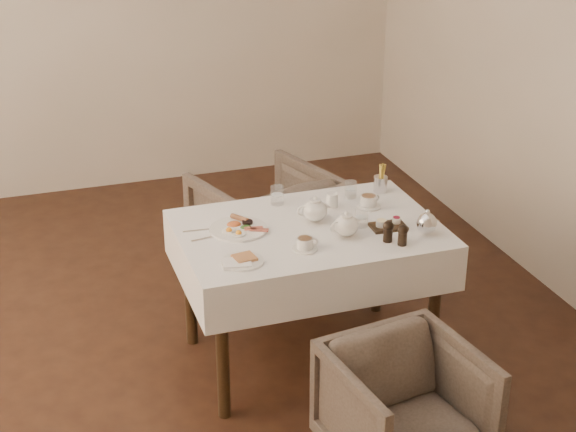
% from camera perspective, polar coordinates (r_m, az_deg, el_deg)
% --- Properties ---
extents(table, '(1.28, 0.88, 0.75)m').
position_cam_1_polar(table, '(4.38, 1.34, -2.13)').
color(table, black).
rests_on(table, ground).
extents(armchair_near, '(0.68, 0.70, 0.56)m').
position_cam_1_polar(armchair_near, '(3.89, 7.60, -12.28)').
color(armchair_near, '#453A32').
rests_on(armchair_near, ground).
extents(armchair_far, '(0.92, 0.94, 0.68)m').
position_cam_1_polar(armchair_far, '(5.32, -1.40, -0.67)').
color(armchair_far, '#453A32').
rests_on(armchair_far, ground).
extents(breakfast_plate, '(0.29, 0.29, 0.04)m').
position_cam_1_polar(breakfast_plate, '(4.31, -3.20, -0.77)').
color(breakfast_plate, white).
rests_on(breakfast_plate, table).
extents(side_plate, '(0.20, 0.19, 0.02)m').
position_cam_1_polar(side_plate, '(3.99, -3.03, -2.94)').
color(side_plate, white).
rests_on(side_plate, table).
extents(teapot_centre, '(0.18, 0.15, 0.14)m').
position_cam_1_polar(teapot_centre, '(4.37, 1.76, 0.47)').
color(teapot_centre, white).
rests_on(teapot_centre, table).
extents(teapot_front, '(0.18, 0.15, 0.13)m').
position_cam_1_polar(teapot_front, '(4.22, 3.79, -0.50)').
color(teapot_front, white).
rests_on(teapot_front, table).
extents(creamer, '(0.06, 0.06, 0.07)m').
position_cam_1_polar(creamer, '(4.55, 2.87, 1.06)').
color(creamer, white).
rests_on(creamer, table).
extents(teacup_near, '(0.12, 0.12, 0.06)m').
position_cam_1_polar(teacup_near, '(4.10, 1.10, -1.83)').
color(teacup_near, white).
rests_on(teacup_near, table).
extents(teacup_far, '(0.13, 0.13, 0.06)m').
position_cam_1_polar(teacup_far, '(4.56, 5.22, 0.92)').
color(teacup_far, white).
rests_on(teacup_far, table).
extents(glass_left, '(0.07, 0.07, 0.10)m').
position_cam_1_polar(glass_left, '(4.57, -0.70, 1.35)').
color(glass_left, silver).
rests_on(glass_left, table).
extents(glass_mid, '(0.07, 0.07, 0.09)m').
position_cam_1_polar(glass_mid, '(4.34, 4.78, -0.11)').
color(glass_mid, silver).
rests_on(glass_mid, table).
extents(glass_right, '(0.08, 0.08, 0.09)m').
position_cam_1_polar(glass_right, '(4.67, 4.07, 1.72)').
color(glass_right, silver).
rests_on(glass_right, table).
extents(condiment_board, '(0.18, 0.12, 0.04)m').
position_cam_1_polar(condiment_board, '(4.35, 6.47, -0.59)').
color(condiment_board, black).
rests_on(condiment_board, table).
extents(pepper_mill_left, '(0.06, 0.06, 0.11)m').
position_cam_1_polar(pepper_mill_left, '(4.19, 6.49, -0.98)').
color(pepper_mill_left, black).
rests_on(pepper_mill_left, table).
extents(pepper_mill_right, '(0.06, 0.06, 0.10)m').
position_cam_1_polar(pepper_mill_right, '(4.17, 7.42, -1.22)').
color(pepper_mill_right, black).
rests_on(pepper_mill_right, table).
extents(silver_pot, '(0.13, 0.11, 0.13)m').
position_cam_1_polar(silver_pot, '(4.29, 8.96, -0.36)').
color(silver_pot, white).
rests_on(silver_pot, table).
extents(fries_cup, '(0.07, 0.07, 0.16)m').
position_cam_1_polar(fries_cup, '(4.74, 6.01, 2.34)').
color(fries_cup, silver).
rests_on(fries_cup, table).
extents(cutlery_fork, '(0.17, 0.03, 0.00)m').
position_cam_1_polar(cutlery_fork, '(4.32, -5.69, -0.92)').
color(cutlery_fork, silver).
rests_on(cutlery_fork, table).
extents(cutlery_knife, '(0.19, 0.05, 0.00)m').
position_cam_1_polar(cutlery_knife, '(4.24, -5.06, -1.39)').
color(cutlery_knife, silver).
rests_on(cutlery_knife, table).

